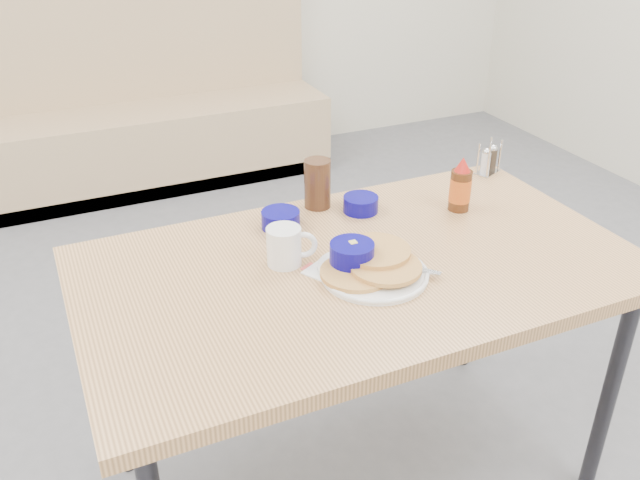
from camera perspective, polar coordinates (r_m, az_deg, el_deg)
name	(u,v)px	position (r m, az deg, el deg)	size (l,w,h in m)	color
booth_bench	(158,120)	(4.10, -13.48, 9.83)	(1.90, 0.56, 1.22)	tan
dining_table	(360,283)	(1.74, 3.37, -3.66)	(1.40, 0.80, 0.76)	tan
pancake_plate	(374,268)	(1.65, 4.54, -2.38)	(0.28, 0.26, 0.05)	white
coffee_mug	(286,246)	(1.68, -2.91, -0.48)	(0.13, 0.09, 0.10)	white
grits_setting	(352,259)	(1.66, 2.73, -1.59)	(0.26, 0.24, 0.08)	white
creamer_bowl	(281,219)	(1.86, -3.33, 1.74)	(0.11, 0.11, 0.05)	#080570
butter_bowl	(361,204)	(1.95, 3.45, 3.03)	(0.10, 0.10, 0.05)	#080570
amber_tumbler	(317,184)	(1.96, -0.22, 4.77)	(0.08, 0.08, 0.14)	#3F2414
condiment_caddy	(488,162)	(2.27, 14.00, 6.40)	(0.10, 0.08, 0.11)	silver
syrup_bottle	(460,187)	(1.98, 11.74, 4.37)	(0.06, 0.06, 0.16)	#47230F
sugar_wrapper	(309,267)	(1.68, -0.93, -2.30)	(0.04, 0.02, 0.00)	#EE554F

